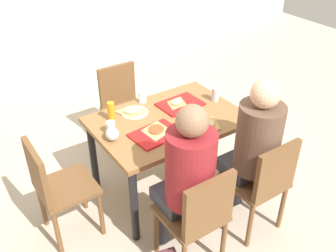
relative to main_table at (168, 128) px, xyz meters
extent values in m
cube|color=#B7A893|center=(0.00, 0.00, -0.64)|extent=(10.00, 10.00, 0.02)
cube|color=olive|center=(0.00, 0.00, 0.07)|extent=(1.19, 0.83, 0.04)
cylinder|color=black|center=(-0.53, -0.35, -0.29)|extent=(0.06, 0.06, 0.68)
cylinder|color=black|center=(0.53, -0.35, -0.29)|extent=(0.06, 0.06, 0.68)
cylinder|color=black|center=(-0.53, 0.35, -0.29)|extent=(0.06, 0.06, 0.68)
cylinder|color=black|center=(0.53, 0.35, -0.29)|extent=(0.06, 0.06, 0.68)
cube|color=brown|center=(-0.30, -0.71, -0.19)|extent=(0.40, 0.40, 0.03)
cube|color=brown|center=(-0.30, -0.89, 0.02)|extent=(0.38, 0.04, 0.40)
cylinder|color=brown|center=(-0.47, -0.54, -0.42)|extent=(0.04, 0.04, 0.42)
cylinder|color=brown|center=(-0.13, -0.54, -0.42)|extent=(0.04, 0.04, 0.42)
cylinder|color=brown|center=(-0.13, -0.88, -0.42)|extent=(0.04, 0.04, 0.42)
cube|color=brown|center=(0.30, -0.71, -0.19)|extent=(0.40, 0.40, 0.03)
cube|color=brown|center=(0.30, -0.89, 0.02)|extent=(0.38, 0.04, 0.40)
cylinder|color=brown|center=(0.13, -0.54, -0.42)|extent=(0.04, 0.04, 0.42)
cylinder|color=brown|center=(0.47, -0.54, -0.42)|extent=(0.04, 0.04, 0.42)
cylinder|color=brown|center=(0.13, -0.88, -0.42)|extent=(0.04, 0.04, 0.42)
cylinder|color=brown|center=(0.47, -0.88, -0.42)|extent=(0.04, 0.04, 0.42)
cube|color=brown|center=(0.00, 0.71, -0.19)|extent=(0.40, 0.40, 0.03)
cube|color=brown|center=(0.00, 0.89, 0.02)|extent=(0.38, 0.04, 0.40)
cylinder|color=brown|center=(0.17, 0.54, -0.42)|extent=(0.04, 0.04, 0.42)
cylinder|color=brown|center=(-0.17, 0.54, -0.42)|extent=(0.04, 0.04, 0.42)
cylinder|color=brown|center=(0.17, 0.88, -0.42)|extent=(0.04, 0.04, 0.42)
cylinder|color=brown|center=(-0.17, 0.88, -0.42)|extent=(0.04, 0.04, 0.42)
cube|color=brown|center=(-0.89, 0.00, -0.19)|extent=(0.40, 0.40, 0.03)
cube|color=brown|center=(-1.07, 0.00, 0.02)|extent=(0.04, 0.38, 0.40)
cylinder|color=brown|center=(-0.72, 0.17, -0.42)|extent=(0.04, 0.04, 0.42)
cylinder|color=brown|center=(-0.72, -0.17, -0.42)|extent=(0.04, 0.04, 0.42)
cylinder|color=brown|center=(-1.06, 0.17, -0.42)|extent=(0.04, 0.04, 0.42)
cylinder|color=brown|center=(-1.06, -0.17, -0.42)|extent=(0.04, 0.04, 0.42)
cylinder|color=#383842|center=(-0.38, -0.48, -0.40)|extent=(0.10, 0.10, 0.45)
cylinder|color=#383842|center=(-0.22, -0.48, -0.40)|extent=(0.10, 0.10, 0.45)
cube|color=#383842|center=(-0.30, -0.58, -0.13)|extent=(0.32, 0.28, 0.10)
cylinder|color=maroon|center=(-0.30, -0.69, 0.18)|extent=(0.32, 0.32, 0.52)
sphere|color=#8C664C|center=(-0.30, -0.69, 0.53)|extent=(0.20, 0.20, 0.20)
cylinder|color=#383842|center=(0.22, -0.48, -0.40)|extent=(0.10, 0.10, 0.45)
cylinder|color=#383842|center=(0.38, -0.48, -0.40)|extent=(0.10, 0.10, 0.45)
cube|color=#383842|center=(0.30, -0.58, -0.13)|extent=(0.32, 0.28, 0.10)
cylinder|color=brown|center=(0.30, -0.69, 0.18)|extent=(0.32, 0.32, 0.52)
sphere|color=#DBAD89|center=(0.30, -0.69, 0.53)|extent=(0.20, 0.20, 0.20)
cube|color=red|center=(-0.21, -0.14, 0.10)|extent=(0.38, 0.29, 0.02)
cube|color=red|center=(0.21, 0.12, 0.10)|extent=(0.37, 0.28, 0.02)
cylinder|color=white|center=(-0.18, 0.23, 0.10)|extent=(0.22, 0.22, 0.01)
cylinder|color=white|center=(0.18, -0.23, 0.10)|extent=(0.22, 0.22, 0.01)
pyramid|color=#DBAD60|center=(-0.18, -0.12, 0.11)|extent=(0.25, 0.26, 0.01)
ellipsoid|color=#B74723|center=(-0.18, -0.12, 0.12)|extent=(0.18, 0.18, 0.01)
pyramid|color=tan|center=(0.18, 0.14, 0.11)|extent=(0.21, 0.21, 0.01)
ellipsoid|color=#D8C67F|center=(0.18, 0.14, 0.12)|extent=(0.15, 0.14, 0.01)
pyramid|color=#DBAD60|center=(-0.19, 0.24, 0.11)|extent=(0.26, 0.25, 0.01)
ellipsoid|color=#D8C67F|center=(-0.19, 0.24, 0.12)|extent=(0.18, 0.18, 0.01)
pyramid|color=#C68C47|center=(0.19, -0.25, 0.11)|extent=(0.27, 0.26, 0.01)
ellipsoid|color=#D8C67F|center=(0.19, -0.25, 0.12)|extent=(0.19, 0.18, 0.01)
cylinder|color=white|center=(-0.03, 0.35, 0.14)|extent=(0.07, 0.07, 0.10)
cylinder|color=white|center=(0.03, -0.35, 0.14)|extent=(0.07, 0.07, 0.10)
cylinder|color=white|center=(-0.47, 0.06, 0.14)|extent=(0.07, 0.07, 0.10)
cylinder|color=#B7BCC6|center=(0.50, 0.02, 0.15)|extent=(0.07, 0.07, 0.12)
cylinder|color=orange|center=(-0.39, 0.23, 0.17)|extent=(0.06, 0.06, 0.16)
sphere|color=silver|center=(-0.50, -0.02, 0.14)|extent=(0.10, 0.10, 0.10)
camera|label=1|loc=(-1.45, -2.16, 1.70)|focal=40.82mm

